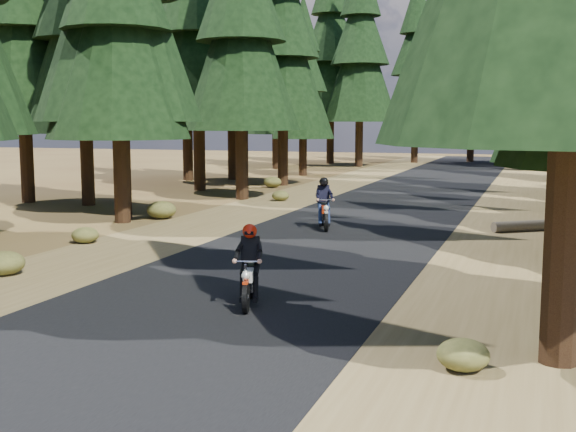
% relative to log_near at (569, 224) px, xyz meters
% --- Properties ---
extents(ground, '(120.00, 120.00, 0.00)m').
position_rel_log_near_xyz_m(ground, '(-6.22, -9.34, -0.16)').
color(ground, '#462F19').
rests_on(ground, ground).
extents(road, '(6.00, 100.00, 0.01)m').
position_rel_log_near_xyz_m(road, '(-6.22, -4.34, -0.15)').
color(road, black).
rests_on(road, ground).
extents(shoulder_l, '(3.20, 100.00, 0.01)m').
position_rel_log_near_xyz_m(shoulder_l, '(-10.82, -4.34, -0.16)').
color(shoulder_l, brown).
rests_on(shoulder_l, ground).
extents(shoulder_r, '(3.20, 100.00, 0.01)m').
position_rel_log_near_xyz_m(shoulder_r, '(-1.62, -4.34, -0.16)').
color(shoulder_r, brown).
rests_on(shoulder_r, ground).
extents(pine_forest, '(34.59, 55.08, 16.32)m').
position_rel_log_near_xyz_m(pine_forest, '(-6.24, 11.71, 7.73)').
color(pine_forest, black).
rests_on(pine_forest, ground).
extents(log_near, '(4.38, 3.28, 0.32)m').
position_rel_log_near_xyz_m(log_near, '(0.00, 0.00, 0.00)').
color(log_near, '#4C4233').
rests_on(log_near, ground).
extents(understory_shrubs, '(14.72, 30.06, 0.60)m').
position_rel_log_near_xyz_m(understory_shrubs, '(-4.89, -1.78, 0.11)').
color(understory_shrubs, '#474C1E').
rests_on(understory_shrubs, ground).
extents(rider_lead, '(0.90, 1.67, 1.42)m').
position_rel_log_near_xyz_m(rider_lead, '(-5.63, -11.61, 0.32)').
color(rider_lead, silver).
rests_on(rider_lead, road).
extents(rider_follow, '(1.13, 1.79, 1.54)m').
position_rel_log_near_xyz_m(rider_follow, '(-6.96, -2.43, 0.36)').
color(rider_follow, '#AA280B').
rests_on(rider_follow, road).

